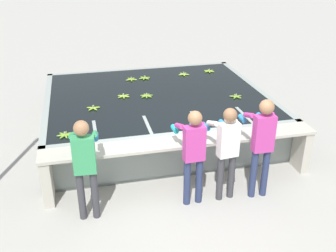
# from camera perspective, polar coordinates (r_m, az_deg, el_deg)

# --- Properties ---
(ground_plane) EXTENTS (80.00, 80.00, 0.00)m
(ground_plane) POSITION_cam_1_polar(r_m,az_deg,el_deg) (6.75, 2.67, -9.34)
(ground_plane) COLOR #A3A099
(ground_plane) RESTS_ON ground
(wash_tank) EXTENTS (4.67, 4.00, 0.85)m
(wash_tank) POSITION_cam_1_polar(r_m,az_deg,el_deg) (8.63, -1.67, 1.94)
(wash_tank) COLOR gray
(wash_tank) RESTS_ON ground
(work_ledge) EXTENTS (4.67, 0.45, 0.85)m
(work_ledge) POSITION_cam_1_polar(r_m,az_deg,el_deg) (6.61, 2.25, -3.90)
(work_ledge) COLOR #B7B2A3
(work_ledge) RESTS_ON ground
(worker_0) EXTENTS (0.44, 0.72, 1.62)m
(worker_0) POSITION_cam_1_polar(r_m,az_deg,el_deg) (5.79, -11.98, -5.02)
(worker_0) COLOR #38383D
(worker_0) RESTS_ON ground
(worker_1) EXTENTS (0.42, 0.72, 1.60)m
(worker_1) POSITION_cam_1_polar(r_m,az_deg,el_deg) (6.01, 3.69, -3.40)
(worker_1) COLOR navy
(worker_1) RESTS_ON ground
(worker_2) EXTENTS (0.45, 0.72, 1.59)m
(worker_2) POSITION_cam_1_polar(r_m,az_deg,el_deg) (6.19, 8.53, -2.85)
(worker_2) COLOR #38383D
(worker_2) RESTS_ON ground
(worker_3) EXTENTS (0.42, 0.72, 1.70)m
(worker_3) POSITION_cam_1_polar(r_m,az_deg,el_deg) (6.31, 13.50, -1.90)
(worker_3) COLOR navy
(worker_3) RESTS_ON ground
(banana_bunch_floating_0) EXTENTS (0.28, 0.28, 0.08)m
(banana_bunch_floating_0) POSITION_cam_1_polar(r_m,az_deg,el_deg) (8.35, -3.13, 4.40)
(banana_bunch_floating_0) COLOR #75A333
(banana_bunch_floating_0) RESTS_ON wash_tank
(banana_bunch_floating_1) EXTENTS (0.28, 0.27, 0.08)m
(banana_bunch_floating_1) POSITION_cam_1_polar(r_m,az_deg,el_deg) (8.42, 9.84, 4.24)
(banana_bunch_floating_1) COLOR #75A333
(banana_bunch_floating_1) RESTS_ON wash_tank
(banana_bunch_floating_2) EXTENTS (0.28, 0.28, 0.08)m
(banana_bunch_floating_2) POSITION_cam_1_polar(r_m,az_deg,el_deg) (6.86, -14.74, -1.27)
(banana_bunch_floating_2) COLOR #75A333
(banana_bunch_floating_2) RESTS_ON wash_tank
(banana_bunch_floating_3) EXTENTS (0.27, 0.27, 0.08)m
(banana_bunch_floating_3) POSITION_cam_1_polar(r_m,az_deg,el_deg) (7.85, -10.80, 2.58)
(banana_bunch_floating_3) COLOR #8CB738
(banana_bunch_floating_3) RESTS_ON wash_tank
(banana_bunch_floating_4) EXTENTS (0.27, 0.28, 0.08)m
(banana_bunch_floating_4) POSITION_cam_1_polar(r_m,az_deg,el_deg) (10.05, 5.98, 7.93)
(banana_bunch_floating_4) COLOR #8CB738
(banana_bunch_floating_4) RESTS_ON wash_tank
(banana_bunch_floating_5) EXTENTS (0.28, 0.27, 0.08)m
(banana_bunch_floating_5) POSITION_cam_1_polar(r_m,az_deg,el_deg) (9.41, -5.34, 6.75)
(banana_bunch_floating_5) COLOR #8CB738
(banana_bunch_floating_5) RESTS_ON wash_tank
(banana_bunch_floating_6) EXTENTS (0.28, 0.27, 0.08)m
(banana_bunch_floating_6) POSITION_cam_1_polar(r_m,az_deg,el_deg) (9.48, -3.41, 6.97)
(banana_bunch_floating_6) COLOR #7FAD33
(banana_bunch_floating_6) RESTS_ON wash_tank
(banana_bunch_floating_7) EXTENTS (0.27, 0.28, 0.08)m
(banana_bunch_floating_7) POSITION_cam_1_polar(r_m,az_deg,el_deg) (8.38, -6.47, 4.33)
(banana_bunch_floating_7) COLOR #93BC3D
(banana_bunch_floating_7) RESTS_ON wash_tank
(banana_bunch_floating_8) EXTENTS (0.28, 0.27, 0.08)m
(banana_bunch_floating_8) POSITION_cam_1_polar(r_m,az_deg,el_deg) (9.75, 2.29, 7.51)
(banana_bunch_floating_8) COLOR #9EC642
(banana_bunch_floating_8) RESTS_ON wash_tank
(knife_0) EXTENTS (0.19, 0.32, 0.02)m
(knife_0) POSITION_cam_1_polar(r_m,az_deg,el_deg) (6.53, 4.37, -1.91)
(knife_0) COLOR silver
(knife_0) RESTS_ON work_ledge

